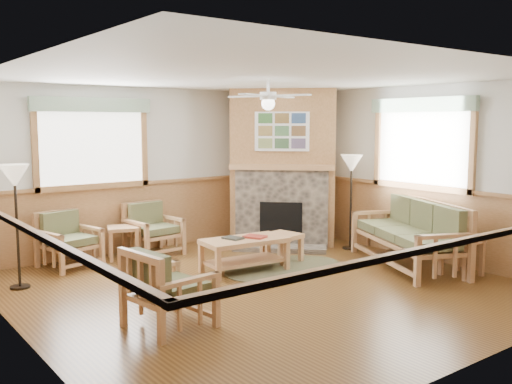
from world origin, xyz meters
TOP-DOWN VIEW (x-y plane):
  - floor at (0.00, 0.00)m, footprint 6.00×6.00m
  - ceiling at (0.00, 0.00)m, footprint 6.00×6.00m
  - wall_back at (0.00, 3.00)m, footprint 6.00×0.02m
  - wall_front at (0.00, -3.00)m, footprint 6.00×0.02m
  - wall_left at (-3.00, 0.00)m, footprint 0.02×6.00m
  - wall_right at (3.00, 0.00)m, footprint 0.02×6.00m
  - wainscot at (0.00, 0.00)m, footprint 6.00×6.00m
  - fireplace at (2.05, 2.05)m, footprint 3.11×3.11m
  - window_back at (-1.10, 2.96)m, footprint 1.90×0.16m
  - window_right at (2.96, -0.20)m, footprint 0.16×1.90m
  - ceiling_fan at (0.30, 0.30)m, footprint 1.59×1.59m
  - sofa at (2.38, -0.42)m, footprint 2.29×1.64m
  - armchair_back_left at (-1.66, 2.55)m, footprint 0.88×0.88m
  - armchair_back_right at (-0.28, 2.55)m, footprint 0.81×0.81m
  - armchair_left at (-1.68, -0.55)m, footprint 0.84×0.84m
  - coffee_table at (0.25, 0.78)m, footprint 1.27×0.72m
  - end_table_chairs at (-0.81, 2.55)m, footprint 0.59×0.57m
  - end_table_sofa at (2.55, -1.22)m, footprint 0.48×0.46m
  - footstool at (1.05, 0.90)m, footprint 0.58×0.58m
  - braided_rug at (0.82, 0.56)m, footprint 2.25×2.25m
  - floor_lamp_left at (-2.55, 1.87)m, footprint 0.47×0.47m
  - floor_lamp_right at (2.55, 0.90)m, footprint 0.41×0.41m
  - book_red at (0.40, 0.73)m, footprint 0.32×0.36m
  - book_dark at (0.10, 0.85)m, footprint 0.26×0.31m

SIDE VIEW (x-z plane):
  - floor at x=0.00m, z-range -0.01..0.00m
  - braided_rug at x=0.82m, z-range 0.00..0.01m
  - footstool at x=1.05m, z-range 0.00..0.44m
  - coffee_table at x=0.25m, z-range 0.00..0.48m
  - end_table_chairs at x=-0.81m, z-range 0.00..0.52m
  - end_table_sofa at x=2.55m, z-range 0.00..0.54m
  - armchair_back_left at x=-1.66m, z-range 0.00..0.82m
  - armchair_back_right at x=-0.28m, z-range 0.00..0.84m
  - armchair_left at x=-1.68m, z-range 0.00..0.85m
  - sofa at x=2.38m, z-range 0.00..0.98m
  - book_dark at x=0.10m, z-range 0.50..0.52m
  - book_red at x=0.40m, z-range 0.50..0.53m
  - wainscot at x=0.00m, z-range 0.00..1.10m
  - floor_lamp_right at x=2.55m, z-range 0.00..1.61m
  - floor_lamp_left at x=-2.55m, z-range 0.00..1.61m
  - wall_back at x=0.00m, z-range 0.00..2.70m
  - wall_front at x=0.00m, z-range 0.00..2.70m
  - wall_left at x=-3.00m, z-range 0.00..2.70m
  - wall_right at x=3.00m, z-range 0.00..2.70m
  - fireplace at x=2.05m, z-range 0.00..2.70m
  - window_back at x=-1.10m, z-range 1.78..3.28m
  - window_right at x=2.96m, z-range 1.78..3.28m
  - ceiling_fan at x=0.30m, z-range 2.48..2.84m
  - ceiling at x=0.00m, z-range 2.70..2.71m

